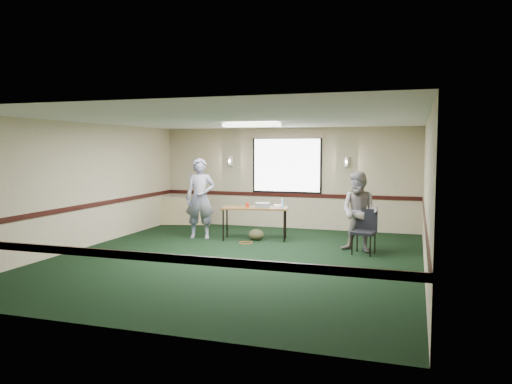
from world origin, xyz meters
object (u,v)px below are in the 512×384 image
(folding_table, at_px, (255,210))
(projector, at_px, (263,205))
(person_left, at_px, (200,198))
(person_right, at_px, (360,212))
(conference_chair, at_px, (365,228))

(folding_table, bearing_deg, projector, -11.75)
(person_left, relative_size, person_right, 1.15)
(conference_chair, relative_size, person_left, 0.47)
(folding_table, bearing_deg, person_right, -25.35)
(projector, bearing_deg, conference_chair, -36.81)
(conference_chair, height_order, person_left, person_left)
(folding_table, xyz_separation_m, projector, (0.19, -0.00, 0.11))
(projector, distance_m, conference_chair, 2.57)
(folding_table, distance_m, person_left, 1.34)
(person_right, bearing_deg, conference_chair, -30.23)
(person_right, bearing_deg, projector, 179.40)
(projector, distance_m, person_left, 1.52)
(folding_table, distance_m, person_right, 2.58)
(person_left, bearing_deg, projector, -6.82)
(projector, relative_size, person_left, 0.17)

